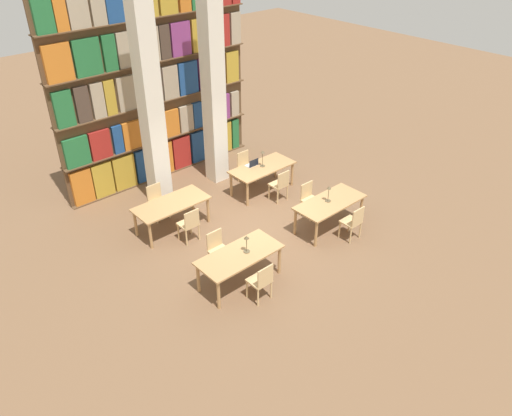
{
  "coord_description": "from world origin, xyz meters",
  "views": [
    {
      "loc": [
        -6.7,
        -7.68,
        7.06
      ],
      "look_at": [
        0.0,
        -0.12,
        0.67
      ],
      "focal_mm": 35.0,
      "sensor_mm": 36.0,
      "label": 1
    }
  ],
  "objects_px": {
    "pillar_left": "(149,94)",
    "chair_2": "(353,222)",
    "reading_table_2": "(171,206)",
    "desk_lamp_2": "(263,156)",
    "pillar_center": "(213,77)",
    "chair_7": "(246,166)",
    "desk_lamp_0": "(247,241)",
    "laptop": "(252,164)",
    "chair_1": "(218,249)",
    "reading_table_0": "(240,257)",
    "reading_table_1": "(330,204)",
    "chair_0": "(261,281)",
    "reading_table_3": "(262,169)",
    "chair_4": "(189,224)",
    "desk_lamp_1": "(329,191)",
    "chair_5": "(157,200)",
    "chair_6": "(280,184)",
    "chair_3": "(310,198)"
  },
  "relations": [
    {
      "from": "chair_1",
      "to": "chair_7",
      "type": "relative_size",
      "value": 1.0
    },
    {
      "from": "chair_5",
      "to": "reading_table_0",
      "type": "bearing_deg",
      "value": 88.75
    },
    {
      "from": "pillar_center",
      "to": "reading_table_2",
      "type": "relative_size",
      "value": 3.29
    },
    {
      "from": "reading_table_3",
      "to": "chair_7",
      "type": "height_order",
      "value": "chair_7"
    },
    {
      "from": "chair_2",
      "to": "chair_7",
      "type": "distance_m",
      "value": 3.85
    },
    {
      "from": "pillar_center",
      "to": "reading_table_2",
      "type": "distance_m",
      "value": 3.63
    },
    {
      "from": "chair_2",
      "to": "desk_lamp_1",
      "type": "xyz_separation_m",
      "value": [
        -0.08,
        0.75,
        0.53
      ]
    },
    {
      "from": "chair_0",
      "to": "desk_lamp_2",
      "type": "xyz_separation_m",
      "value": [
        3.01,
        3.29,
        0.57
      ]
    },
    {
      "from": "reading_table_0",
      "to": "chair_1",
      "type": "distance_m",
      "value": 0.72
    },
    {
      "from": "reading_table_0",
      "to": "chair_3",
      "type": "xyz_separation_m",
      "value": [
        3.03,
        0.84,
        -0.17
      ]
    },
    {
      "from": "reading_table_2",
      "to": "laptop",
      "type": "relative_size",
      "value": 5.7
    },
    {
      "from": "laptop",
      "to": "chair_1",
      "type": "bearing_deg",
      "value": 36.59
    },
    {
      "from": "pillar_center",
      "to": "chair_7",
      "type": "relative_size",
      "value": 6.71
    },
    {
      "from": "desk_lamp_1",
      "to": "desk_lamp_2",
      "type": "distance_m",
      "value": 2.4
    },
    {
      "from": "desk_lamp_0",
      "to": "chair_2",
      "type": "xyz_separation_m",
      "value": [
        2.86,
        -0.53,
        -0.53
      ]
    },
    {
      "from": "desk_lamp_0",
      "to": "desk_lamp_2",
      "type": "distance_m",
      "value": 3.86
    },
    {
      "from": "chair_1",
      "to": "reading_table_3",
      "type": "xyz_separation_m",
      "value": [
        2.99,
        1.87,
        0.17
      ]
    },
    {
      "from": "chair_2",
      "to": "chair_6",
      "type": "relative_size",
      "value": 1.0
    },
    {
      "from": "desk_lamp_1",
      "to": "laptop",
      "type": "height_order",
      "value": "desk_lamp_1"
    },
    {
      "from": "pillar_center",
      "to": "chair_2",
      "type": "height_order",
      "value": "pillar_center"
    },
    {
      "from": "reading_table_0",
      "to": "reading_table_2",
      "type": "xyz_separation_m",
      "value": [
        0.05,
        2.63,
        0.0
      ]
    },
    {
      "from": "chair_4",
      "to": "pillar_center",
      "type": "bearing_deg",
      "value": 40.51
    },
    {
      "from": "chair_2",
      "to": "chair_5",
      "type": "xyz_separation_m",
      "value": [
        -2.95,
        3.9,
        0.0
      ]
    },
    {
      "from": "reading_table_3",
      "to": "chair_4",
      "type": "bearing_deg",
      "value": -167.4
    },
    {
      "from": "reading_table_2",
      "to": "chair_0",
      "type": "bearing_deg",
      "value": -91.39
    },
    {
      "from": "reading_table_2",
      "to": "desk_lamp_0",
      "type": "bearing_deg",
      "value": -87.66
    },
    {
      "from": "pillar_left",
      "to": "chair_2",
      "type": "bearing_deg",
      "value": -61.47
    },
    {
      "from": "pillar_center",
      "to": "laptop",
      "type": "bearing_deg",
      "value": -74.69
    },
    {
      "from": "chair_0",
      "to": "chair_6",
      "type": "distance_m",
      "value": 3.95
    },
    {
      "from": "chair_5",
      "to": "chair_6",
      "type": "distance_m",
      "value": 3.25
    },
    {
      "from": "chair_3",
      "to": "reading_table_2",
      "type": "relative_size",
      "value": 0.49
    },
    {
      "from": "chair_2",
      "to": "reading_table_2",
      "type": "bearing_deg",
      "value": 132.89
    },
    {
      "from": "chair_3",
      "to": "chair_4",
      "type": "distance_m",
      "value": 3.15
    },
    {
      "from": "reading_table_0",
      "to": "desk_lamp_0",
      "type": "xyz_separation_m",
      "value": [
        0.16,
        -0.04,
        0.36
      ]
    },
    {
      "from": "reading_table_0",
      "to": "reading_table_2",
      "type": "relative_size",
      "value": 1.0
    },
    {
      "from": "chair_0",
      "to": "chair_4",
      "type": "height_order",
      "value": "same"
    },
    {
      "from": "reading_table_2",
      "to": "reading_table_3",
      "type": "bearing_deg",
      "value": -1.14
    },
    {
      "from": "reading_table_2",
      "to": "chair_7",
      "type": "height_order",
      "value": "chair_7"
    },
    {
      "from": "reading_table_0",
      "to": "chair_0",
      "type": "distance_m",
      "value": 0.72
    },
    {
      "from": "pillar_left",
      "to": "chair_7",
      "type": "height_order",
      "value": "pillar_left"
    },
    {
      "from": "chair_1",
      "to": "reading_table_1",
      "type": "xyz_separation_m",
      "value": [
        3.01,
        -0.57,
        0.17
      ]
    },
    {
      "from": "reading_table_2",
      "to": "desk_lamp_2",
      "type": "height_order",
      "value": "desk_lamp_2"
    },
    {
      "from": "chair_0",
      "to": "laptop",
      "type": "height_order",
      "value": "laptop"
    },
    {
      "from": "chair_1",
      "to": "reading_table_3",
      "type": "distance_m",
      "value": 3.53
    },
    {
      "from": "chair_3",
      "to": "desk_lamp_1",
      "type": "bearing_deg",
      "value": 83.37
    },
    {
      "from": "chair_2",
      "to": "chair_4",
      "type": "height_order",
      "value": "same"
    },
    {
      "from": "chair_1",
      "to": "laptop",
      "type": "relative_size",
      "value": 2.8
    },
    {
      "from": "pillar_left",
      "to": "reading_table_1",
      "type": "height_order",
      "value": "pillar_left"
    },
    {
      "from": "pillar_left",
      "to": "reading_table_3",
      "type": "relative_size",
      "value": 3.29
    },
    {
      "from": "pillar_center",
      "to": "reading_table_0",
      "type": "height_order",
      "value": "pillar_center"
    }
  ]
}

